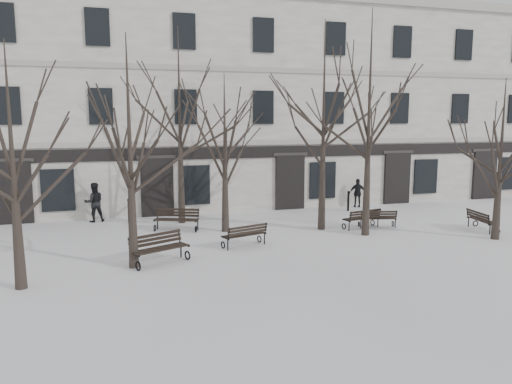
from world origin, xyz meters
name	(u,v)px	position (x,y,z in m)	size (l,w,h in m)	color
ground	(275,251)	(0.00, 0.00, 0.00)	(100.00, 100.00, 0.00)	white
building	(207,107)	(0.00, 12.96, 5.52)	(40.40, 10.20, 11.40)	silver
tree_0	(11,136)	(-8.27, -1.84, 4.34)	(4.87, 4.87, 6.95)	black
tree_1	(129,124)	(-5.06, -0.64, 4.66)	(5.21, 5.21, 7.45)	black
tree_2	(370,96)	(4.47, 1.38, 5.73)	(6.42, 6.42, 9.17)	black
tree_3	(502,140)	(9.15, -0.75, 3.99)	(4.47, 4.47, 6.39)	black
tree_4	(179,102)	(-2.57, 6.02, 5.57)	(6.24, 6.24, 8.91)	black
tree_5	(225,134)	(-1.01, 3.67, 4.18)	(4.68, 4.68, 6.68)	black
tree_6	(324,101)	(3.14, 2.90, 5.58)	(6.24, 6.24, 8.92)	black
bench_0	(159,247)	(-4.22, -0.40, 0.55)	(2.09, 1.50, 1.01)	black
bench_1	(245,234)	(-0.88, 0.91, 0.48)	(1.84, 1.14, 0.88)	black
bench_2	(378,218)	(5.65, 2.45, 0.45)	(1.71, 0.96, 0.82)	black
bench_3	(177,219)	(-3.01, 4.42, 0.52)	(1.99, 1.34, 0.96)	black
bench_4	(362,218)	(4.93, 2.52, 0.48)	(1.83, 1.00, 0.88)	black
bench_5	(482,220)	(9.72, 0.71, 0.47)	(0.86, 1.77, 0.86)	black
bollard_a	(129,210)	(-4.93, 6.64, 0.63)	(0.15, 0.15, 1.17)	black
bollard_b	(348,200)	(6.28, 6.57, 0.57)	(0.14, 0.14, 1.07)	black
pedestrian_b	(95,222)	(-6.49, 7.39, 0.00)	(0.91, 0.70, 1.86)	black
pedestrian_c	(357,207)	(7.29, 7.43, 0.00)	(0.92, 0.38, 1.57)	black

